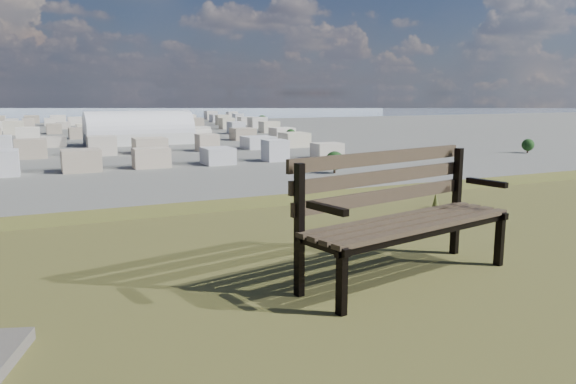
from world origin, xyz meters
name	(u,v)px	position (x,y,z in m)	size (l,w,h in m)	color
park_bench	(400,208)	(0.57, 1.37, 25.49)	(1.74, 0.88, 0.87)	#403225
arena	(139,134)	(50.71, 297.65, 5.36)	(54.18, 23.45, 22.75)	silver
city_blocks	(31,129)	(0.00, 394.44, 3.50)	(395.00, 361.00, 7.00)	silver
bay_water	(28,112)	(0.00, 900.00, 0.00)	(2400.00, 700.00, 0.12)	#8797AC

